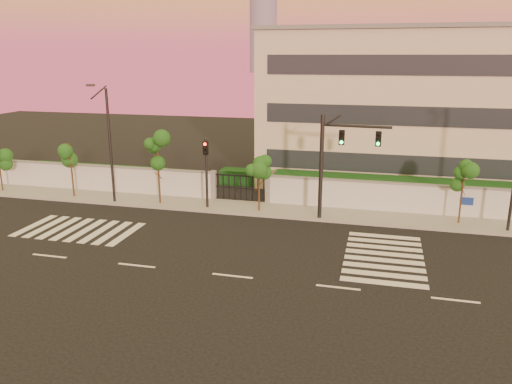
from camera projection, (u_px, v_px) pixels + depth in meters
The scene contains 13 objects.
ground at pixel (232, 276), 23.75m from camera, with size 120.00×120.00×0.00m, color black.
sidewalk at pixel (277, 210), 33.55m from camera, with size 60.00×3.00×0.15m, color gray.
perimeter_wall at pixel (283, 191), 34.66m from camera, with size 60.00×0.36×2.20m.
hedge_row at pixel (304, 185), 37.04m from camera, with size 41.00×4.25×1.80m.
institutional_building at pixel (415, 106), 40.55m from camera, with size 24.40×12.40×12.25m.
road_markings at pixel (225, 245), 27.63m from camera, with size 57.00×7.62×0.02m.
street_tree_b at pixel (71, 158), 35.96m from camera, with size 1.59×1.26×4.05m.
street_tree_c at pixel (158, 151), 34.03m from camera, with size 1.50×1.20×5.18m.
street_tree_d at pixel (259, 172), 32.61m from camera, with size 1.46×1.16×3.76m.
street_tree_e at pixel (464, 180), 30.12m from camera, with size 1.30×1.03×3.94m.
traffic_signal_main at pixel (335, 155), 30.57m from camera, with size 4.24×0.50×6.70m.
traffic_signal_secondary at pixel (206, 165), 33.24m from camera, with size 0.38×0.36×4.88m.
streetlight_west at pixel (109, 140), 34.05m from camera, with size 0.50×2.02×8.40m.
Camera 1 is at (6.43, -20.90, 10.17)m, focal length 35.00 mm.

